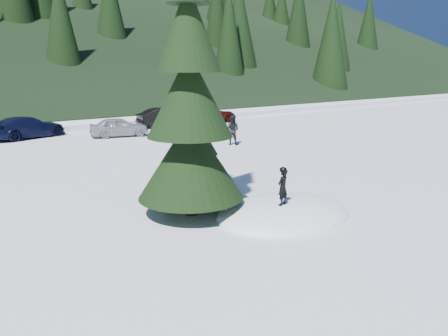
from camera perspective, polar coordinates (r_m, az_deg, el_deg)
ground at (r=13.59m, az=7.82°, el=-6.09°), size 200.00×200.00×0.00m
snow_mound at (r=13.59m, az=7.82°, el=-6.09°), size 4.48×3.52×0.96m
spruce_tall at (r=12.88m, az=-4.52°, el=8.07°), size 3.20×3.20×8.60m
spruce_short at (r=14.73m, az=-4.22°, el=3.91°), size 2.20×2.20×5.37m
child_skier at (r=12.84m, az=7.67°, el=-2.50°), size 0.43×0.32×1.06m
adult_0 at (r=25.71m, az=1.10°, el=4.98°), size 1.01×1.06×1.73m
adult_1 at (r=28.03m, az=-5.11°, el=5.40°), size 0.83×0.96×1.55m
adult_2 at (r=28.54m, az=-4.08°, el=5.49°), size 1.10×0.87×1.49m
car_3 at (r=30.93m, az=-24.29°, el=4.87°), size 5.19×3.23×1.40m
car_4 at (r=29.64m, az=-13.53°, el=5.23°), size 4.02×2.44×1.28m
car_5 at (r=34.12m, az=-7.60°, el=6.58°), size 4.56×2.09×1.45m
car_6 at (r=36.23m, az=-2.14°, el=7.00°), size 5.21×2.72×1.40m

